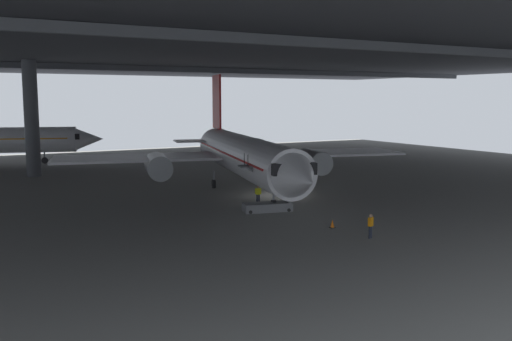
# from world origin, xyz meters

# --- Properties ---
(ground_plane) EXTENTS (110.00, 110.00, 0.00)m
(ground_plane) POSITION_xyz_m (0.00, 0.00, 0.00)
(ground_plane) COLOR gray
(hangar_structure) EXTENTS (121.00, 99.00, 14.79)m
(hangar_structure) POSITION_xyz_m (-0.05, 13.76, 14.17)
(hangar_structure) COLOR #4C4F54
(hangar_structure) RESTS_ON ground_plane
(airplane_main) EXTENTS (37.43, 38.05, 11.96)m
(airplane_main) POSITION_xyz_m (-1.50, 4.01, 3.54)
(airplane_main) COLOR white
(airplane_main) RESTS_ON ground_plane
(boarding_stairs) EXTENTS (4.51, 2.41, 4.76)m
(boarding_stairs) POSITION_xyz_m (-4.71, -6.15, 0.74)
(boarding_stairs) COLOR slate
(boarding_stairs) RESTS_ON ground_plane
(crew_worker_near_nose) EXTENTS (0.53, 0.31, 1.63)m
(crew_worker_near_nose) POSITION_xyz_m (-3.25, -17.23, 0.93)
(crew_worker_near_nose) COLOR #232838
(crew_worker_near_nose) RESTS_ON ground_plane
(crew_worker_by_stairs) EXTENTS (0.48, 0.38, 1.55)m
(crew_worker_by_stairs) POSITION_xyz_m (-3.59, -2.75, 0.88)
(crew_worker_by_stairs) COLOR #232838
(crew_worker_by_stairs) RESTS_ON ground_plane
(traffic_cone_orange) EXTENTS (0.36, 0.36, 0.60)m
(traffic_cone_orange) POSITION_xyz_m (-3.60, -13.55, 0.29)
(traffic_cone_orange) COLOR black
(traffic_cone_orange) RESTS_ON ground_plane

